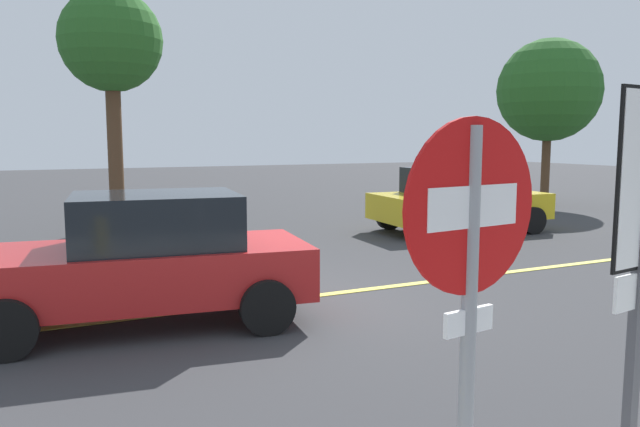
{
  "coord_description": "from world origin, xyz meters",
  "views": [
    {
      "loc": [
        -2.85,
        -7.78,
        2.25
      ],
      "look_at": [
        0.87,
        -0.04,
        1.19
      ],
      "focal_mm": 34.66,
      "sensor_mm": 36.0,
      "label": 1
    }
  ],
  "objects": [
    {
      "name": "ground_plane",
      "position": [
        0.0,
        0.0,
        0.0
      ],
      "size": [
        80.0,
        80.0,
        0.0
      ],
      "primitive_type": "plane",
      "color": "#38383A"
    },
    {
      "name": "lane_marking_centre",
      "position": [
        3.0,
        0.0,
        0.01
      ],
      "size": [
        28.0,
        0.16,
        0.01
      ],
      "primitive_type": "cube",
      "color": "#E0D14C"
    },
    {
      "name": "stop_sign",
      "position": [
        -1.14,
        -5.72,
        1.6
      ],
      "size": [
        0.76,
        0.12,
        2.34
      ],
      "color": "gray",
      "rests_on": "ground_plane"
    },
    {
      "name": "car_red_far_lane",
      "position": [
        -1.59,
        -0.29,
        0.8
      ],
      "size": [
        4.18,
        2.34,
        1.58
      ],
      "color": "red",
      "rests_on": "ground_plane"
    },
    {
      "name": "car_yellow_behind_van",
      "position": [
        6.48,
        4.03,
        0.78
      ],
      "size": [
        4.22,
        2.34,
        1.54
      ],
      "color": "gold",
      "rests_on": "ground_plane"
    },
    {
      "name": "tree_left_verge",
      "position": [
        -0.8,
        8.01,
        4.47
      ],
      "size": [
        2.44,
        2.44,
        5.77
      ],
      "color": "#513823",
      "rests_on": "ground_plane"
    },
    {
      "name": "tree_centre_verge",
      "position": [
        12.86,
        7.53,
        3.79
      ],
      "size": [
        3.35,
        3.35,
        5.48
      ],
      "color": "#513823",
      "rests_on": "ground_plane"
    }
  ]
}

